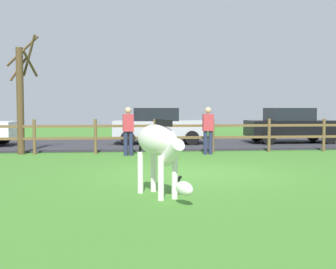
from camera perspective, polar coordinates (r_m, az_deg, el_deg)
name	(u,v)px	position (r m, az deg, el deg)	size (l,w,h in m)	color
ground_plane	(191,173)	(11.18, 2.97, -4.91)	(60.00, 60.00, 0.00)	#3D7528
parking_asphalt	(159,143)	(20.36, -1.15, -1.07)	(28.00, 7.40, 0.05)	#2D2D33
paddock_fence	(155,134)	(16.00, -1.66, 0.12)	(21.08, 0.11, 1.22)	brown
bare_tree	(21,95)	(16.38, -18.15, 4.80)	(1.17, 1.16, 4.19)	#513A23
zebra	(159,146)	(8.13, -1.13, -1.46)	(1.03, 1.82, 1.41)	white
crow_on_grass	(177,179)	(9.41, 1.09, -5.70)	(0.21, 0.10, 0.20)	black
parked_car_black	(291,125)	(20.80, 15.36, 1.16)	(4.02, 1.91, 1.56)	black
parked_car_silver	(158,125)	(19.62, -1.24, 1.15)	(4.07, 2.01, 1.56)	#B7BABF
visitor_left_of_tree	(128,129)	(15.17, -5.07, 0.72)	(0.38, 0.25, 1.64)	#232847
visitor_right_of_tree	(208,128)	(15.59, 5.10, 0.79)	(0.36, 0.22, 1.64)	#232847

